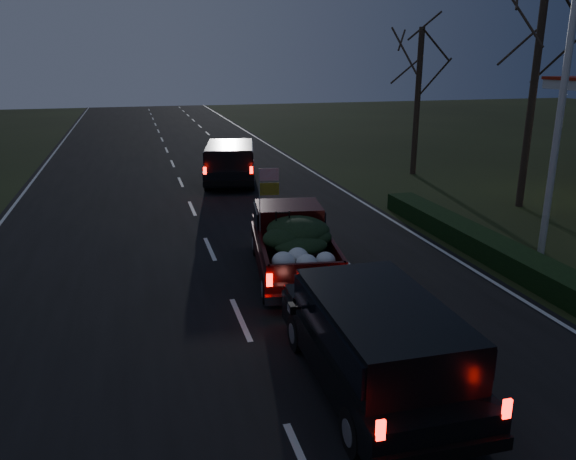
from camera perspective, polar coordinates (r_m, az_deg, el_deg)
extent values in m
plane|color=black|center=(12.72, -4.84, -9.07)|extent=(120.00, 120.00, 0.00)
cube|color=black|center=(12.72, -4.84, -9.03)|extent=(14.00, 120.00, 0.02)
cube|color=black|center=(18.09, 18.24, -0.84)|extent=(1.00, 10.00, 0.60)
cylinder|color=silver|center=(17.58, 26.08, 11.82)|extent=(0.20, 0.20, 9.00)
cylinder|color=black|center=(23.35, 23.59, 12.39)|extent=(0.28, 0.28, 8.50)
cylinder|color=black|center=(28.71, 12.99, 12.46)|extent=(0.28, 0.28, 7.00)
cube|color=black|center=(15.06, 0.44, -2.41)|extent=(2.57, 4.99, 0.52)
cube|color=black|center=(15.65, 0.04, 1.09)|extent=(1.96, 1.76, 0.86)
cube|color=black|center=(15.62, 0.04, 1.43)|extent=(2.05, 1.68, 0.52)
cube|color=black|center=(13.80, 1.12, -3.00)|extent=(2.13, 2.89, 0.06)
ellipsoid|color=black|center=(14.12, 1.05, -0.69)|extent=(1.76, 1.92, 0.57)
cylinder|color=gray|center=(14.57, -2.89, 2.58)|extent=(0.03, 0.03, 1.91)
cube|color=red|center=(14.41, -1.91, 5.66)|extent=(0.49, 0.09, 0.32)
cube|color=gold|center=(14.49, -1.90, 4.18)|extent=(0.49, 0.09, 0.32)
cube|color=black|center=(26.44, -5.86, 6.24)|extent=(3.17, 5.53, 0.65)
cube|color=black|center=(26.04, -5.93, 7.72)|extent=(2.76, 4.12, 0.87)
cube|color=black|center=(26.03, -5.94, 7.91)|extent=(2.84, 4.04, 0.52)
cube|color=black|center=(10.15, 8.56, -12.37)|extent=(2.15, 4.97, 0.62)
cube|color=black|center=(9.61, 9.33, -9.45)|extent=(2.00, 3.63, 0.82)
cube|color=black|center=(9.58, 9.36, -9.01)|extent=(2.10, 3.53, 0.49)
cube|color=black|center=(10.35, 0.38, -7.96)|extent=(0.11, 0.23, 0.16)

